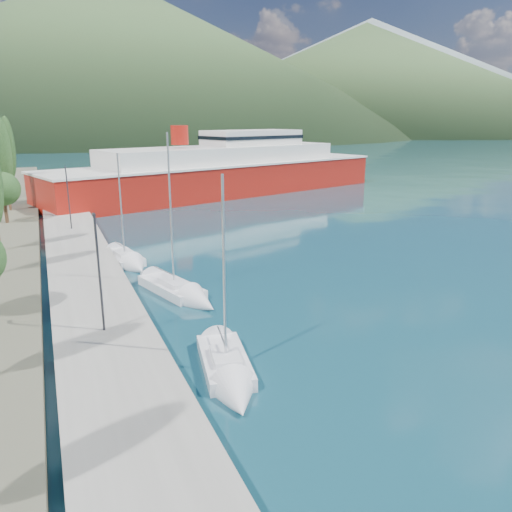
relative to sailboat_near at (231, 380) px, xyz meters
name	(u,v)px	position (x,y,z in m)	size (l,w,h in m)	color
ground	(89,164)	(4.43, 113.58, -0.28)	(1400.00, 1400.00, 0.00)	#133F4E
quay	(83,269)	(-4.57, 19.58, 0.12)	(5.00, 88.00, 0.80)	gray
hills_far	(165,60)	(143.02, 612.31, 77.11)	(1480.00, 900.00, 180.00)	gray
hills_near	(188,64)	(102.48, 366.08, 48.90)	(1010.00, 520.00, 115.00)	#3B572F
lamp_posts	(96,263)	(-4.57, 7.72, 3.81)	(0.15, 49.72, 6.06)	#2D2D33
sailboat_near	(231,380)	(0.00, 0.00, 0.00)	(3.25, 7.17, 9.93)	silver
sailboat_mid	(186,295)	(1.10, 11.26, 0.01)	(4.19, 8.13, 11.32)	silver
sailboat_far	(130,263)	(-0.99, 20.24, 0.00)	(3.22, 6.76, 9.55)	silver
ferry	(225,172)	(18.99, 53.79, 3.03)	(55.62, 26.85, 10.85)	#A2170E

